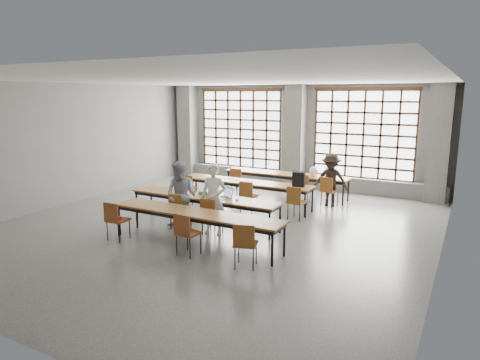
{
  "coord_description": "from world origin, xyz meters",
  "views": [
    {
      "loc": [
        5.37,
        -8.53,
        3.18
      ],
      "look_at": [
        0.47,
        0.4,
        1.13
      ],
      "focal_mm": 32.0,
      "sensor_mm": 36.0,
      "label": 1
    }
  ],
  "objects_px": {
    "mouse": "(237,200)",
    "phone": "(208,197)",
    "chair_back_left": "(237,179)",
    "student_back": "(331,180)",
    "green_box": "(204,193)",
    "chair_near_left": "(115,217)",
    "chair_near_right": "(245,241)",
    "student_male": "(213,199)",
    "laptop_front": "(226,195)",
    "desk_row_c": "(204,198)",
    "chair_mid_left": "(188,186)",
    "chair_back_mid": "(303,186)",
    "student_female": "(182,195)",
    "chair_mid_right": "(296,199)",
    "plastic_bag": "(314,171)",
    "desk_row_d": "(196,215)",
    "laptop_back": "(329,175)",
    "chair_mid_centre": "(248,194)",
    "red_pouch": "(118,218)",
    "chair_front_right": "(211,213)",
    "chair_front_left": "(179,208)",
    "backpack": "(299,179)",
    "chair_near_mid": "(186,230)",
    "chair_back_right": "(328,188)",
    "desk_row_a": "(286,175)",
    "desk_row_b": "(245,183)"
  },
  "relations": [
    {
      "from": "chair_back_mid",
      "to": "chair_front_right",
      "type": "height_order",
      "value": "same"
    },
    {
      "from": "green_box",
      "to": "chair_near_left",
      "type": "bearing_deg",
      "value": -115.99
    },
    {
      "from": "chair_mid_right",
      "to": "chair_near_left",
      "type": "xyz_separation_m",
      "value": [
        -2.88,
        -3.4,
        0.0
      ]
    },
    {
      "from": "backpack",
      "to": "red_pouch",
      "type": "relative_size",
      "value": 2.0
    },
    {
      "from": "student_back",
      "to": "plastic_bag",
      "type": "height_order",
      "value": "student_back"
    },
    {
      "from": "chair_front_right",
      "to": "laptop_front",
      "type": "relative_size",
      "value": 1.9
    },
    {
      "from": "chair_back_mid",
      "to": "laptop_back",
      "type": "height_order",
      "value": "laptop_back"
    },
    {
      "from": "chair_back_mid",
      "to": "phone",
      "type": "distance_m",
      "value": 3.47
    },
    {
      "from": "student_male",
      "to": "laptop_back",
      "type": "height_order",
      "value": "student_male"
    },
    {
      "from": "chair_mid_left",
      "to": "student_female",
      "type": "height_order",
      "value": "student_female"
    },
    {
      "from": "desk_row_a",
      "to": "chair_near_right",
      "type": "relative_size",
      "value": 4.55
    },
    {
      "from": "desk_row_c",
      "to": "student_back",
      "type": "height_order",
      "value": "student_back"
    },
    {
      "from": "chair_near_right",
      "to": "mouse",
      "type": "height_order",
      "value": "chair_near_right"
    },
    {
      "from": "desk_row_c",
      "to": "plastic_bag",
      "type": "height_order",
      "value": "plastic_bag"
    },
    {
      "from": "desk_row_c",
      "to": "chair_mid_left",
      "type": "bearing_deg",
      "value": 136.34
    },
    {
      "from": "chair_front_right",
      "to": "desk_row_c",
      "type": "bearing_deg",
      "value": 133.58
    },
    {
      "from": "student_male",
      "to": "phone",
      "type": "height_order",
      "value": "student_male"
    },
    {
      "from": "chair_mid_left",
      "to": "chair_near_right",
      "type": "distance_m",
      "value": 5.03
    },
    {
      "from": "chair_front_right",
      "to": "backpack",
      "type": "distance_m",
      "value": 2.99
    },
    {
      "from": "chair_front_left",
      "to": "backpack",
      "type": "distance_m",
      "value": 3.41
    },
    {
      "from": "desk_row_d",
      "to": "laptop_back",
      "type": "distance_m",
      "value": 5.35
    },
    {
      "from": "chair_back_right",
      "to": "chair_near_mid",
      "type": "bearing_deg",
      "value": -104.62
    },
    {
      "from": "chair_mid_right",
      "to": "plastic_bag",
      "type": "xyz_separation_m",
      "value": [
        -0.35,
        2.36,
        0.34
      ]
    },
    {
      "from": "student_female",
      "to": "chair_back_left",
      "type": "bearing_deg",
      "value": 88.7
    },
    {
      "from": "desk_row_c",
      "to": "laptop_front",
      "type": "bearing_deg",
      "value": 9.98
    },
    {
      "from": "chair_near_left",
      "to": "laptop_back",
      "type": "distance_m",
      "value": 6.55
    },
    {
      "from": "laptop_front",
      "to": "green_box",
      "type": "bearing_deg",
      "value": -178.0
    },
    {
      "from": "desk_row_a",
      "to": "chair_mid_left",
      "type": "relative_size",
      "value": 4.55
    },
    {
      "from": "student_male",
      "to": "red_pouch",
      "type": "height_order",
      "value": "student_male"
    },
    {
      "from": "chair_mid_left",
      "to": "chair_near_mid",
      "type": "distance_m",
      "value": 4.15
    },
    {
      "from": "plastic_bag",
      "to": "desk_row_c",
      "type": "bearing_deg",
      "value": -111.45
    },
    {
      "from": "chair_mid_left",
      "to": "laptop_front",
      "type": "xyz_separation_m",
      "value": [
        2.11,
        -1.36,
        0.25
      ]
    },
    {
      "from": "chair_mid_right",
      "to": "chair_near_left",
      "type": "distance_m",
      "value": 4.45
    },
    {
      "from": "green_box",
      "to": "red_pouch",
      "type": "xyz_separation_m",
      "value": [
        -0.99,
        -1.94,
        -0.28
      ]
    },
    {
      "from": "chair_back_left",
      "to": "chair_near_right",
      "type": "bearing_deg",
      "value": -59.53
    },
    {
      "from": "chair_mid_right",
      "to": "chair_near_right",
      "type": "bearing_deg",
      "value": -84.26
    },
    {
      "from": "student_male",
      "to": "laptop_front",
      "type": "bearing_deg",
      "value": 79.36
    },
    {
      "from": "chair_back_left",
      "to": "student_back",
      "type": "xyz_separation_m",
      "value": [
        3.0,
        0.13,
        0.22
      ]
    },
    {
      "from": "chair_near_left",
      "to": "plastic_bag",
      "type": "distance_m",
      "value": 6.3
    },
    {
      "from": "chair_mid_right",
      "to": "chair_near_mid",
      "type": "xyz_separation_m",
      "value": [
        -0.99,
        -3.4,
        0.0
      ]
    },
    {
      "from": "desk_row_c",
      "to": "chair_back_mid",
      "type": "height_order",
      "value": "chair_back_mid"
    },
    {
      "from": "chair_mid_centre",
      "to": "red_pouch",
      "type": "distance_m",
      "value": 3.64
    },
    {
      "from": "phone",
      "to": "chair_front_left",
      "type": "bearing_deg",
      "value": -132.31
    },
    {
      "from": "green_box",
      "to": "chair_front_right",
      "type": "bearing_deg",
      "value": -47.55
    },
    {
      "from": "laptop_front",
      "to": "laptop_back",
      "type": "xyz_separation_m",
      "value": [
        1.38,
        3.77,
        0.0
      ]
    },
    {
      "from": "desk_row_b",
      "to": "phone",
      "type": "distance_m",
      "value": 2.19
    },
    {
      "from": "chair_back_mid",
      "to": "student_female",
      "type": "distance_m",
      "value": 4.03
    },
    {
      "from": "mouse",
      "to": "phone",
      "type": "bearing_deg",
      "value": -174.07
    },
    {
      "from": "chair_mid_right",
      "to": "chair_back_right",
      "type": "bearing_deg",
      "value": 78.64
    },
    {
      "from": "green_box",
      "to": "backpack",
      "type": "height_order",
      "value": "backpack"
    }
  ]
}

